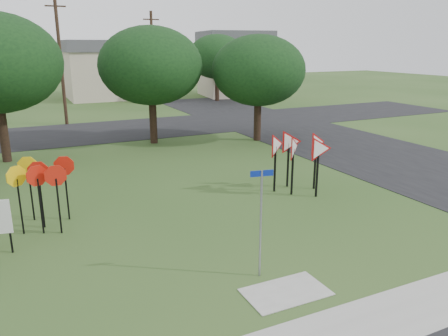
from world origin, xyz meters
The scene contains 15 objects.
ground centered at (0.00, 0.00, 0.00)m, with size 140.00×140.00×0.00m, color #2B4B1C.
sidewalk centered at (0.00, -4.20, 0.01)m, with size 30.00×1.60×0.02m, color #9A9991.
street_right centered at (12.00, 10.00, 0.01)m, with size 8.00×50.00×0.02m, color black.
street_far centered at (0.00, 20.00, 0.01)m, with size 60.00×8.00×0.02m, color black.
curb_pad centered at (0.00, -2.40, 0.01)m, with size 2.00×1.20×0.02m, color #9A9991.
street_name_sign centered at (-0.17, -1.44, 1.62)m, with size 0.57×0.13×2.81m.
stop_sign_cluster centered at (-4.86, 4.20, 1.66)m, with size 2.07×1.69×2.22m.
yield_sign_cluster centered at (4.53, 3.72, 1.79)m, with size 2.64×1.76×2.44m.
far_pole_a centered at (-2.00, 24.00, 4.60)m, with size 1.40×0.24×9.00m.
far_pole_b centered at (6.00, 28.00, 4.35)m, with size 1.40×0.24×8.50m.
house_mid centered at (4.00, 40.00, 3.15)m, with size 8.40×8.40×6.20m.
house_right centered at (18.00, 36.00, 3.65)m, with size 8.30×8.30×7.20m.
tree_near_mid centered at (2.00, 15.00, 4.54)m, with size 6.00×6.00×6.80m.
tree_near_right centered at (8.00, 13.00, 4.22)m, with size 5.60×5.60×6.33m.
tree_far_right centered at (14.00, 32.00, 4.54)m, with size 6.00×6.00×6.80m.
Camera 1 is at (-5.30, -10.07, 5.69)m, focal length 35.00 mm.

